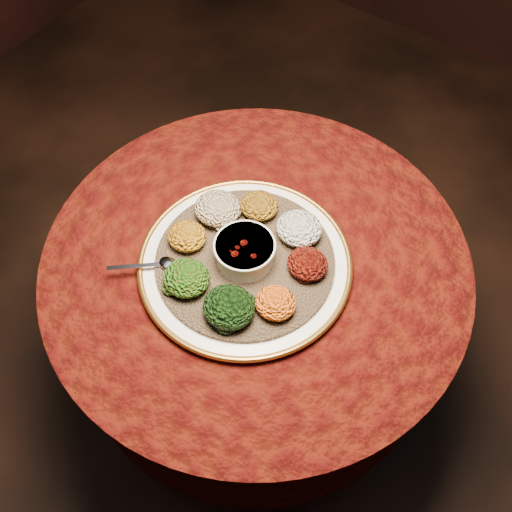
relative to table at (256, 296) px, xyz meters
The scene contains 13 objects.
table is the anchor object (origin of this frame).
platter 0.20m from the table, 97.49° to the right, with size 0.47×0.47×0.02m.
injera 0.21m from the table, 97.49° to the right, with size 0.39×0.39×0.01m, color brown.
stew_bowl 0.24m from the table, 97.49° to the right, with size 0.13×0.13×0.05m.
spoon 0.29m from the table, 132.79° to the right, with size 0.12×0.11×0.01m.
portion_ayib 0.25m from the table, 57.78° to the left, with size 0.10×0.10×0.05m, color silver.
portion_kitfo 0.26m from the table, 10.13° to the left, with size 0.09×0.08×0.04m, color black.
portion_tikil 0.27m from the table, 39.39° to the right, with size 0.09×0.08×0.04m, color #AA690E.
portion_gomen 0.29m from the table, 73.58° to the right, with size 0.11×0.10×0.05m, color black.
portion_mixveg 0.29m from the table, 113.16° to the right, with size 0.10×0.09×0.05m, color #962509.
portion_kik 0.27m from the table, 152.49° to the right, with size 0.09×0.08×0.04m, color #B57C0F.
portion_timatim 0.27m from the table, 167.97° to the left, with size 0.11×0.10×0.05m, color maroon.
portion_shiro 0.25m from the table, 121.66° to the left, with size 0.09×0.08×0.04m, color #865D10.
Camera 1 is at (0.41, -0.57, 1.79)m, focal length 40.00 mm.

